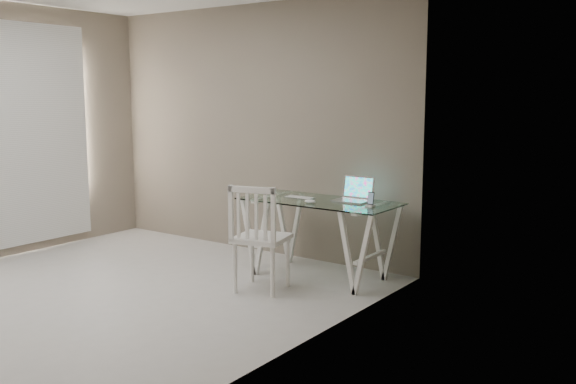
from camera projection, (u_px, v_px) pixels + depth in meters
name	position (u px, v px, depth m)	size (l,w,h in m)	color
room	(78.00, 97.00, 5.24)	(4.50, 4.52, 2.71)	#B1AEAA
desk	(319.00, 238.00, 6.09)	(1.50, 0.70, 0.75)	silver
chair	(258.00, 233.00, 5.60)	(0.53, 0.53, 0.96)	white
laptop	(354.00, 195.00, 6.01)	(0.32, 0.27, 0.23)	silver
keyboard	(299.00, 197.00, 6.18)	(0.29, 0.13, 0.01)	silver
mouse	(310.00, 201.00, 5.87)	(0.11, 0.07, 0.04)	white
phone_dock	(370.00, 202.00, 5.71)	(0.07, 0.07, 0.13)	white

